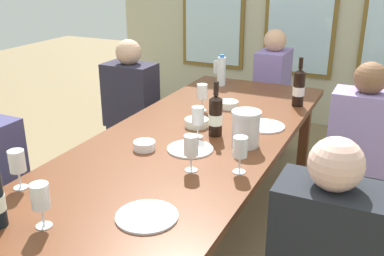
# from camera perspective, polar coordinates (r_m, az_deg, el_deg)

# --- Properties ---
(ground_plane) EXTENTS (12.00, 12.00, 0.00)m
(ground_plane) POSITION_cam_1_polar(r_m,az_deg,el_deg) (2.83, -0.01, -15.12)
(ground_plane) COLOR olive
(dining_table) EXTENTS (0.98, 2.56, 0.74)m
(dining_table) POSITION_cam_1_polar(r_m,az_deg,el_deg) (2.49, -0.01, -2.46)
(dining_table) COLOR #5B301A
(dining_table) RESTS_ON ground
(white_plate_0) EXTENTS (0.24, 0.24, 0.01)m
(white_plate_0) POSITION_cam_1_polar(r_m,az_deg,el_deg) (2.30, -0.24, -2.68)
(white_plate_0) COLOR white
(white_plate_0) RESTS_ON dining_table
(white_plate_1) EXTENTS (0.24, 0.24, 0.01)m
(white_plate_1) POSITION_cam_1_polar(r_m,az_deg,el_deg) (1.74, -5.78, -11.13)
(white_plate_1) COLOR white
(white_plate_1) RESTS_ON dining_table
(white_plate_2) EXTENTS (0.24, 0.24, 0.01)m
(white_plate_2) POSITION_cam_1_polar(r_m,az_deg,el_deg) (2.64, 9.18, 0.25)
(white_plate_2) COLOR white
(white_plate_2) RESTS_ON dining_table
(metal_pitcher) EXTENTS (0.16, 0.16, 0.19)m
(metal_pitcher) POSITION_cam_1_polar(r_m,az_deg,el_deg) (2.33, 6.88, -0.04)
(metal_pitcher) COLOR silver
(metal_pitcher) RESTS_ON dining_table
(wine_bottle_0) EXTENTS (0.08, 0.08, 0.31)m
(wine_bottle_0) POSITION_cam_1_polar(r_m,az_deg,el_deg) (2.45, 3.03, 1.62)
(wine_bottle_0) COLOR black
(wine_bottle_0) RESTS_ON dining_table
(wine_bottle_1) EXTENTS (0.08, 0.08, 0.32)m
(wine_bottle_1) POSITION_cam_1_polar(r_m,az_deg,el_deg) (3.03, 13.46, 5.04)
(wine_bottle_1) COLOR black
(wine_bottle_1) RESTS_ON dining_table
(tasting_bowl_0) EXTENTS (0.11, 0.11, 0.04)m
(tasting_bowl_0) POSITION_cam_1_polar(r_m,az_deg,el_deg) (2.31, -6.09, -2.23)
(tasting_bowl_0) COLOR white
(tasting_bowl_0) RESTS_ON dining_table
(tasting_bowl_1) EXTENTS (0.14, 0.14, 0.05)m
(tasting_bowl_1) POSITION_cam_1_polar(r_m,az_deg,el_deg) (2.61, 0.58, 0.69)
(tasting_bowl_1) COLOR white
(tasting_bowl_1) RESTS_ON dining_table
(tasting_bowl_2) EXTENTS (0.13, 0.13, 0.05)m
(tasting_bowl_2) POSITION_cam_1_polar(r_m,az_deg,el_deg) (2.95, 4.62, 3.02)
(tasting_bowl_2) COLOR white
(tasting_bowl_2) RESTS_ON dining_table
(water_bottle) EXTENTS (0.06, 0.06, 0.24)m
(water_bottle) POSITION_cam_1_polar(r_m,az_deg,el_deg) (3.46, 3.79, 7.26)
(water_bottle) COLOR white
(water_bottle) RESTS_ON dining_table
(wine_glass_0) EXTENTS (0.07, 0.07, 0.17)m
(wine_glass_0) POSITION_cam_1_polar(r_m,az_deg,el_deg) (2.86, 1.30, 4.58)
(wine_glass_0) COLOR white
(wine_glass_0) RESTS_ON dining_table
(wine_glass_1) EXTENTS (0.07, 0.07, 0.17)m
(wine_glass_1) POSITION_cam_1_polar(r_m,az_deg,el_deg) (2.02, -21.41, -4.07)
(wine_glass_1) COLOR white
(wine_glass_1) RESTS_ON dining_table
(wine_glass_2) EXTENTS (0.07, 0.07, 0.17)m
(wine_glass_2) POSITION_cam_1_polar(r_m,az_deg,el_deg) (3.53, 3.30, 7.63)
(wine_glass_2) COLOR white
(wine_glass_2) RESTS_ON dining_table
(wine_glass_3) EXTENTS (0.07, 0.07, 0.17)m
(wine_glass_3) POSITION_cam_1_polar(r_m,az_deg,el_deg) (2.03, 6.15, -2.66)
(wine_glass_3) COLOR white
(wine_glass_3) RESTS_ON dining_table
(wine_glass_4) EXTENTS (0.07, 0.07, 0.17)m
(wine_glass_4) POSITION_cam_1_polar(r_m,az_deg,el_deg) (2.42, 0.75, 1.52)
(wine_glass_4) COLOR white
(wine_glass_4) RESTS_ON dining_table
(wine_glass_5) EXTENTS (0.07, 0.07, 0.17)m
(wine_glass_5) POSITION_cam_1_polar(r_m,az_deg,el_deg) (1.71, -18.76, -8.47)
(wine_glass_5) COLOR white
(wine_glass_5) RESTS_ON dining_table
(wine_glass_6) EXTENTS (0.07, 0.07, 0.17)m
(wine_glass_6) POSITION_cam_1_polar(r_m,az_deg,el_deg) (2.04, -0.11, -2.46)
(wine_glass_6) COLOR white
(wine_glass_6) RESTS_ON dining_table
(seated_person_2) EXTENTS (0.38, 0.24, 1.11)m
(seated_person_2) POSITION_cam_1_polar(r_m,az_deg,el_deg) (3.49, -7.70, 1.63)
(seated_person_2) COLOR #2E2840
(seated_person_2) RESTS_ON ground
(seated_person_3) EXTENTS (0.38, 0.24, 1.11)m
(seated_person_3) POSITION_cam_1_polar(r_m,az_deg,el_deg) (2.94, 20.53, -3.31)
(seated_person_3) COLOR #273133
(seated_person_3) RESTS_ON ground
(seated_person_4) EXTENTS (0.24, 0.38, 1.11)m
(seated_person_4) POSITION_cam_1_polar(r_m,az_deg,el_deg) (3.99, 10.09, 3.99)
(seated_person_4) COLOR #32212F
(seated_person_4) RESTS_ON ground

